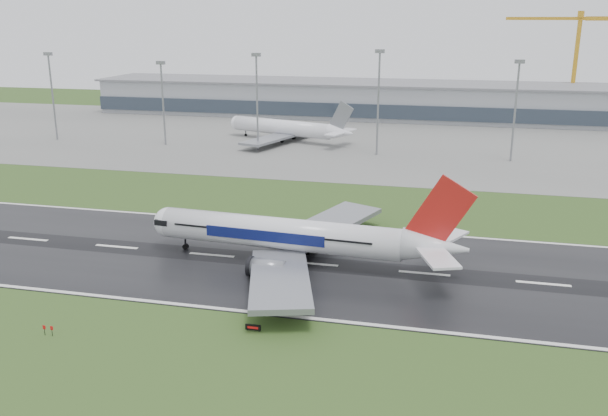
# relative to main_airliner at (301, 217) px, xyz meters

# --- Properties ---
(ground) EXTENTS (520.00, 520.00, 0.00)m
(ground) POSITION_rel_main_airliner_xyz_m (-17.52, -0.24, -8.92)
(ground) COLOR #2A4619
(ground) RESTS_ON ground
(runway) EXTENTS (400.00, 45.00, 0.10)m
(runway) POSITION_rel_main_airliner_xyz_m (-17.52, -0.24, -8.87)
(runway) COLOR black
(runway) RESTS_ON ground
(apron) EXTENTS (400.00, 130.00, 0.08)m
(apron) POSITION_rel_main_airliner_xyz_m (-17.52, 124.76, -8.88)
(apron) COLOR slate
(apron) RESTS_ON ground
(terminal) EXTENTS (240.00, 36.00, 15.00)m
(terminal) POSITION_rel_main_airliner_xyz_m (-17.52, 184.76, -1.42)
(terminal) COLOR #90939A
(terminal) RESTS_ON ground
(main_airliner) EXTENTS (63.49, 60.85, 17.64)m
(main_airliner) POSITION_rel_main_airliner_xyz_m (0.00, 0.00, 0.00)
(main_airliner) COLOR white
(main_airliner) RESTS_ON runway
(parked_airliner) EXTENTS (65.87, 63.54, 15.55)m
(parked_airliner) POSITION_rel_main_airliner_xyz_m (-33.50, 117.10, -1.07)
(parked_airliner) COLOR white
(parked_airliner) RESTS_ON apron
(tower_crane) EXTENTS (45.05, 18.35, 46.20)m
(tower_crane) POSITION_rel_main_airliner_xyz_m (76.30, 199.76, 14.18)
(tower_crane) COLOR orange
(tower_crane) RESTS_ON ground
(runway_sign) EXTENTS (2.31, 0.61, 1.04)m
(runway_sign) POSITION_rel_main_airliner_xyz_m (-0.52, -27.79, -8.40)
(runway_sign) COLOR black
(runway_sign) RESTS_ON ground
(floodmast_0) EXTENTS (0.64, 0.64, 30.56)m
(floodmast_0) POSITION_rel_main_airliner_xyz_m (-117.11, 99.76, 6.36)
(floodmast_0) COLOR gray
(floodmast_0) RESTS_ON ground
(floodmast_1) EXTENTS (0.64, 0.64, 28.11)m
(floodmast_1) POSITION_rel_main_airliner_xyz_m (-73.65, 99.76, 5.13)
(floodmast_1) COLOR gray
(floodmast_1) RESTS_ON ground
(floodmast_2) EXTENTS (0.64, 0.64, 31.22)m
(floodmast_2) POSITION_rel_main_airliner_xyz_m (-39.22, 99.76, 6.69)
(floodmast_2) COLOR gray
(floodmast_2) RESTS_ON ground
(floodmast_3) EXTENTS (0.64, 0.64, 32.80)m
(floodmast_3) POSITION_rel_main_airliner_xyz_m (1.68, 99.76, 7.48)
(floodmast_3) COLOR gray
(floodmast_3) RESTS_ON ground
(floodmast_4) EXTENTS (0.64, 0.64, 30.24)m
(floodmast_4) POSITION_rel_main_airliner_xyz_m (44.07, 99.76, 6.20)
(floodmast_4) COLOR gray
(floodmast_4) RESTS_ON ground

